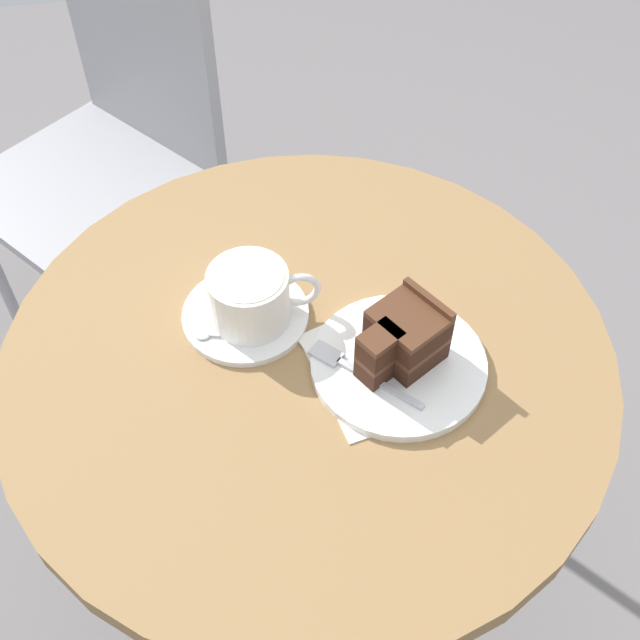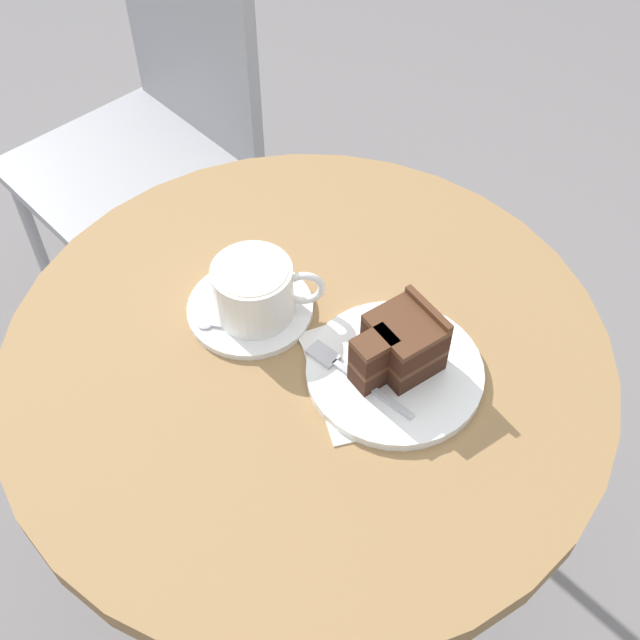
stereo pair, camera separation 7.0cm
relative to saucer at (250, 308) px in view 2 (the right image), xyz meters
name	(u,v)px [view 2 (the right image)]	position (x,y,z in m)	size (l,w,h in m)	color
ground_plane	(311,579)	(0.07, -0.06, -0.70)	(4.40, 4.40, 0.01)	slate
cafe_table	(307,404)	(0.07, -0.06, -0.12)	(0.73, 0.73, 0.69)	olive
saucer	(250,308)	(0.00, 0.00, 0.00)	(0.15, 0.15, 0.01)	white
coffee_cup	(255,290)	(0.01, -0.01, 0.04)	(0.13, 0.10, 0.07)	white
teaspoon	(226,327)	(-0.03, -0.03, 0.01)	(0.09, 0.03, 0.00)	#B7B7BC
cake_plate	(395,371)	(0.17, -0.11, 0.00)	(0.20, 0.20, 0.01)	white
cake_slice	(400,345)	(0.17, -0.10, 0.04)	(0.11, 0.10, 0.08)	#381E14
fork	(348,372)	(0.11, -0.11, 0.01)	(0.12, 0.12, 0.00)	#B7B7BC
napkin	(379,368)	(0.15, -0.10, 0.00)	(0.19, 0.20, 0.00)	silver
cafe_chair	(158,123)	(-0.18, 0.61, -0.17)	(0.54, 0.54, 0.88)	#9E9EA3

